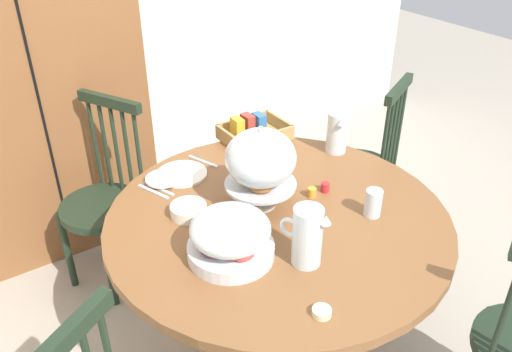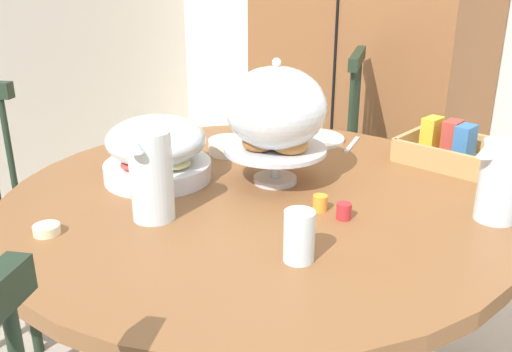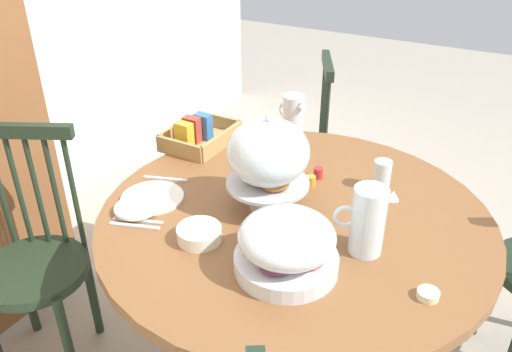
{
  "view_description": "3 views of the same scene",
  "coord_description": "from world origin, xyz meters",
  "px_view_note": "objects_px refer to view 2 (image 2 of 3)",
  "views": [
    {
      "loc": [
        -1.14,
        -1.26,
        1.92
      ],
      "look_at": [
        -0.14,
        0.21,
        0.84
      ],
      "focal_mm": 36.97,
      "sensor_mm": 36.0,
      "label": 1
    },
    {
      "loc": [
        0.77,
        -0.95,
        1.32
      ],
      "look_at": [
        -0.14,
        0.06,
        0.79
      ],
      "focal_mm": 39.28,
      "sensor_mm": 36.0,
      "label": 2
    },
    {
      "loc": [
        -1.47,
        -0.54,
        1.71
      ],
      "look_at": [
        -0.14,
        0.21,
        0.84
      ],
      "focal_mm": 36.14,
      "sensor_mm": 36.0,
      "label": 3
    }
  ],
  "objects_px": {
    "drinking_glass": "(299,236)",
    "cereal_bowl": "(230,146)",
    "pastry_stand_with_dome": "(276,113)",
    "fruit_platter_covered": "(157,150)",
    "dining_table": "(256,256)",
    "china_plate_large": "(312,139)",
    "orange_juice_pitcher": "(152,179)",
    "butter_dish": "(47,230)",
    "wooden_armoire": "(369,32)",
    "china_plate_small": "(290,131)",
    "milk_pitcher": "(499,185)",
    "windsor_chair_facing_door": "(319,171)",
    "cereal_basket": "(453,150)"
  },
  "relations": [
    {
      "from": "windsor_chair_facing_door",
      "to": "orange_juice_pitcher",
      "type": "xyz_separation_m",
      "value": [
        0.33,
        -1.14,
        0.39
      ]
    },
    {
      "from": "china_plate_large",
      "to": "butter_dish",
      "type": "height_order",
      "value": "butter_dish"
    },
    {
      "from": "pastry_stand_with_dome",
      "to": "milk_pitcher",
      "type": "distance_m",
      "value": 0.58
    },
    {
      "from": "orange_juice_pitcher",
      "to": "drinking_glass",
      "type": "xyz_separation_m",
      "value": [
        0.38,
        0.07,
        -0.04
      ]
    },
    {
      "from": "drinking_glass",
      "to": "butter_dish",
      "type": "relative_size",
      "value": 1.83
    },
    {
      "from": "dining_table",
      "to": "milk_pitcher",
      "type": "bearing_deg",
      "value": 26.71
    },
    {
      "from": "windsor_chair_facing_door",
      "to": "drinking_glass",
      "type": "height_order",
      "value": "windsor_chair_facing_door"
    },
    {
      "from": "wooden_armoire",
      "to": "china_plate_large",
      "type": "xyz_separation_m",
      "value": [
        0.38,
        -0.97,
        -0.24
      ]
    },
    {
      "from": "pastry_stand_with_dome",
      "to": "orange_juice_pitcher",
      "type": "xyz_separation_m",
      "value": [
        -0.07,
        -0.37,
        -0.1
      ]
    },
    {
      "from": "cereal_bowl",
      "to": "butter_dish",
      "type": "bearing_deg",
      "value": -82.63
    },
    {
      "from": "pastry_stand_with_dome",
      "to": "drinking_glass",
      "type": "xyz_separation_m",
      "value": [
        0.31,
        -0.3,
        -0.14
      ]
    },
    {
      "from": "dining_table",
      "to": "cereal_basket",
      "type": "height_order",
      "value": "cereal_basket"
    },
    {
      "from": "china_plate_small",
      "to": "cereal_bowl",
      "type": "height_order",
      "value": "cereal_bowl"
    },
    {
      "from": "cereal_bowl",
      "to": "drinking_glass",
      "type": "relative_size",
      "value": 1.27
    },
    {
      "from": "fruit_platter_covered",
      "to": "dining_table",
      "type": "bearing_deg",
      "value": 20.71
    },
    {
      "from": "butter_dish",
      "to": "china_plate_small",
      "type": "bearing_deg",
      "value": 93.79
    },
    {
      "from": "china_plate_large",
      "to": "dining_table",
      "type": "bearing_deg",
      "value": -70.36
    },
    {
      "from": "drinking_glass",
      "to": "orange_juice_pitcher",
      "type": "bearing_deg",
      "value": -169.53
    },
    {
      "from": "windsor_chair_facing_door",
      "to": "cereal_basket",
      "type": "height_order",
      "value": "windsor_chair_facing_door"
    },
    {
      "from": "dining_table",
      "to": "windsor_chair_facing_door",
      "type": "xyz_separation_m",
      "value": [
        -0.41,
        0.87,
        -0.1
      ]
    },
    {
      "from": "drinking_glass",
      "to": "cereal_bowl",
      "type": "bearing_deg",
      "value": 145.94
    },
    {
      "from": "wooden_armoire",
      "to": "china_plate_large",
      "type": "distance_m",
      "value": 1.07
    },
    {
      "from": "pastry_stand_with_dome",
      "to": "cereal_basket",
      "type": "distance_m",
      "value": 0.59
    },
    {
      "from": "dining_table",
      "to": "butter_dish",
      "type": "height_order",
      "value": "butter_dish"
    },
    {
      "from": "pastry_stand_with_dome",
      "to": "drinking_glass",
      "type": "height_order",
      "value": "pastry_stand_with_dome"
    },
    {
      "from": "dining_table",
      "to": "wooden_armoire",
      "type": "bearing_deg",
      "value": 110.97
    },
    {
      "from": "wooden_armoire",
      "to": "windsor_chair_facing_door",
      "type": "relative_size",
      "value": 2.01
    },
    {
      "from": "cereal_bowl",
      "to": "drinking_glass",
      "type": "bearing_deg",
      "value": -34.06
    },
    {
      "from": "wooden_armoire",
      "to": "drinking_glass",
      "type": "relative_size",
      "value": 17.82
    },
    {
      "from": "cereal_basket",
      "to": "butter_dish",
      "type": "bearing_deg",
      "value": -113.7
    },
    {
      "from": "wooden_armoire",
      "to": "butter_dish",
      "type": "relative_size",
      "value": 32.67
    },
    {
      "from": "wooden_armoire",
      "to": "china_plate_small",
      "type": "distance_m",
      "value": 1.04
    },
    {
      "from": "milk_pitcher",
      "to": "china_plate_large",
      "type": "distance_m",
      "value": 0.73
    },
    {
      "from": "orange_juice_pitcher",
      "to": "butter_dish",
      "type": "height_order",
      "value": "orange_juice_pitcher"
    },
    {
      "from": "cereal_bowl",
      "to": "pastry_stand_with_dome",
      "type": "bearing_deg",
      "value": -19.71
    },
    {
      "from": "wooden_armoire",
      "to": "cereal_bowl",
      "type": "bearing_deg",
      "value": -77.87
    },
    {
      "from": "orange_juice_pitcher",
      "to": "milk_pitcher",
      "type": "distance_m",
      "value": 0.81
    },
    {
      "from": "china_plate_small",
      "to": "cereal_basket",
      "type": "bearing_deg",
      "value": 12.77
    },
    {
      "from": "orange_juice_pitcher",
      "to": "cereal_bowl",
      "type": "xyz_separation_m",
      "value": [
        -0.2,
        0.46,
        -0.08
      ]
    },
    {
      "from": "wooden_armoire",
      "to": "drinking_glass",
      "type": "height_order",
      "value": "wooden_armoire"
    },
    {
      "from": "orange_juice_pitcher",
      "to": "pastry_stand_with_dome",
      "type": "bearing_deg",
      "value": 79.58
    },
    {
      "from": "fruit_platter_covered",
      "to": "china_plate_large",
      "type": "distance_m",
      "value": 0.59
    },
    {
      "from": "pastry_stand_with_dome",
      "to": "drinking_glass",
      "type": "distance_m",
      "value": 0.46
    },
    {
      "from": "dining_table",
      "to": "butter_dish",
      "type": "bearing_deg",
      "value": -111.76
    },
    {
      "from": "cereal_basket",
      "to": "china_plate_large",
      "type": "height_order",
      "value": "cereal_basket"
    },
    {
      "from": "fruit_platter_covered",
      "to": "china_plate_small",
      "type": "relative_size",
      "value": 2.0
    },
    {
      "from": "pastry_stand_with_dome",
      "to": "wooden_armoire",
      "type": "bearing_deg",
      "value": 111.77
    },
    {
      "from": "cereal_basket",
      "to": "orange_juice_pitcher",
      "type": "bearing_deg",
      "value": -112.73
    },
    {
      "from": "dining_table",
      "to": "orange_juice_pitcher",
      "type": "bearing_deg",
      "value": -106.94
    },
    {
      "from": "dining_table",
      "to": "drinking_glass",
      "type": "relative_size",
      "value": 12.04
    }
  ]
}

